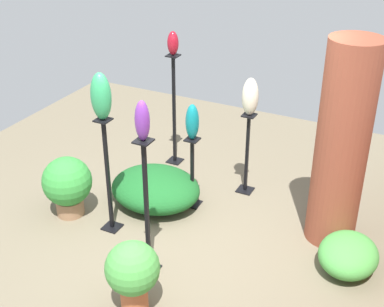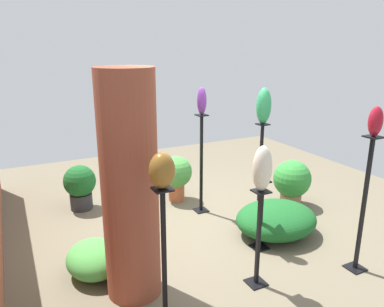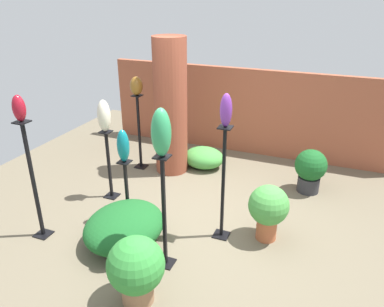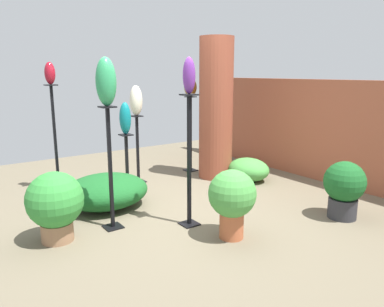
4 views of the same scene
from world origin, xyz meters
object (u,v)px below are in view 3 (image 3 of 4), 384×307
at_px(art_vase_ivory, 104,116).
at_px(potted_plant_near_pillar, 310,169).
at_px(pedestal_ruby, 34,186).
at_px(art_vase_teal, 123,146).
at_px(art_vase_jade, 161,133).
at_px(pedestal_teal, 127,195).
at_px(pedestal_ivory, 109,168).
at_px(pedestal_violet, 223,189).
at_px(pedestal_jade, 164,217).
at_px(brick_pillar, 171,107).
at_px(potted_plant_front_right, 268,208).
at_px(pedestal_bronze, 139,135).
at_px(potted_plant_mid_left, 136,268).
at_px(art_vase_violet, 226,110).
at_px(art_vase_bronze, 136,86).
at_px(art_vase_ruby, 19,108).

xyz_separation_m(art_vase_ivory, potted_plant_near_pillar, (2.80, 1.31, -0.92)).
bearing_deg(pedestal_ruby, art_vase_teal, 39.21).
bearing_deg(art_vase_jade, pedestal_teal, 144.56).
distance_m(pedestal_ivory, art_vase_teal, 0.99).
xyz_separation_m(pedestal_ruby, art_vase_ivory, (0.28, 1.19, 0.58)).
relative_size(pedestal_violet, art_vase_teal, 3.45).
bearing_deg(pedestal_jade, art_vase_teal, 144.56).
xyz_separation_m(brick_pillar, potted_plant_front_right, (1.97, -1.37, -0.70)).
bearing_deg(art_vase_ivory, pedestal_ivory, 0.00).
bearing_deg(potted_plant_near_pillar, art_vase_ivory, -154.95).
height_order(pedestal_ivory, potted_plant_near_pillar, pedestal_ivory).
bearing_deg(art_vase_ivory, pedestal_bronze, 94.74).
relative_size(brick_pillar, pedestal_violet, 1.52).
bearing_deg(art_vase_jade, potted_plant_mid_left, -91.96).
bearing_deg(pedestal_violet, art_vase_violet, 180.00).
xyz_separation_m(pedestal_jade, art_vase_ivory, (-1.45, 1.09, 0.67)).
relative_size(pedestal_ivory, art_vase_teal, 2.46).
xyz_separation_m(pedestal_violet, pedestal_ivory, (-1.89, 0.33, -0.21)).
xyz_separation_m(pedestal_violet, art_vase_violet, (-0.00, 0.00, 1.01)).
height_order(pedestal_teal, art_vase_violet, art_vase_violet).
height_order(brick_pillar, pedestal_violet, brick_pillar).
height_order(art_vase_jade, art_vase_bronze, art_vase_jade).
relative_size(brick_pillar, pedestal_teal, 2.53).
xyz_separation_m(pedestal_ruby, potted_plant_near_pillar, (3.09, 2.50, -0.34)).
distance_m(art_vase_jade, potted_plant_near_pillar, 3.03).
xyz_separation_m(pedestal_jade, art_vase_jade, (0.00, 0.00, 1.00)).
bearing_deg(potted_plant_mid_left, pedestal_bronze, 118.53).
distance_m(pedestal_bronze, pedestal_ruby, 2.29).
bearing_deg(brick_pillar, pedestal_bronze, -168.68).
bearing_deg(potted_plant_mid_left, art_vase_teal, 124.42).
height_order(pedestal_teal, pedestal_violet, pedestal_violet).
bearing_deg(pedestal_teal, pedestal_jade, -35.44).
height_order(pedestal_ivory, art_vase_bronze, art_vase_bronze).
bearing_deg(pedestal_ruby, brick_pillar, 72.48).
height_order(pedestal_ruby, art_vase_ivory, pedestal_ruby).
relative_size(art_vase_ivory, potted_plant_mid_left, 0.62).
xyz_separation_m(pedestal_violet, art_vase_teal, (-1.30, -0.15, 0.43)).
height_order(brick_pillar, art_vase_violet, brick_pillar).
distance_m(pedestal_bronze, art_vase_teal, 1.79).
height_order(pedestal_violet, potted_plant_mid_left, pedestal_violet).
relative_size(art_vase_teal, potted_plant_near_pillar, 0.62).
bearing_deg(art_vase_ruby, pedestal_ivory, 76.58).
xyz_separation_m(art_vase_teal, art_vase_ivory, (-0.59, 0.47, 0.18)).
xyz_separation_m(brick_pillar, potted_plant_near_pillar, (2.33, 0.10, -0.75)).
bearing_deg(potted_plant_front_right, pedestal_bronze, 153.58).
xyz_separation_m(potted_plant_front_right, potted_plant_near_pillar, (0.36, 1.47, -0.06)).
bearing_deg(art_vase_ivory, art_vase_bronze, 94.74).
distance_m(brick_pillar, pedestal_ivory, 1.46).
distance_m(pedestal_ruby, pedestal_ivory, 1.24).
xyz_separation_m(pedestal_jade, potted_plant_front_right, (0.99, 0.93, -0.19)).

